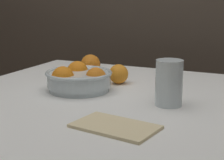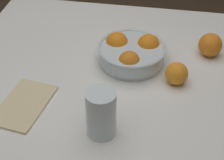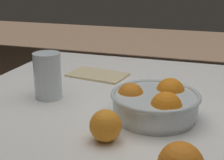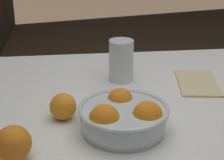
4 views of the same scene
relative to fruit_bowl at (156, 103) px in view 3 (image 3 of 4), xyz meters
name	(u,v)px [view 3 (image 3 of 4)]	position (x,y,z in m)	size (l,w,h in m)	color
dining_table	(122,132)	(0.10, -0.05, -0.13)	(1.02, 1.07, 0.77)	white
fruit_bowl	(156,103)	(0.00, 0.00, 0.00)	(0.23, 0.23, 0.09)	silver
juice_glass	(48,77)	(0.33, -0.04, 0.02)	(0.08, 0.08, 0.14)	#F4A314
orange_loose_near_bowl	(106,126)	(0.08, 0.15, -0.01)	(0.07, 0.07, 0.07)	orange
napkin	(98,75)	(0.27, -0.28, -0.04)	(0.21, 0.13, 0.01)	beige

